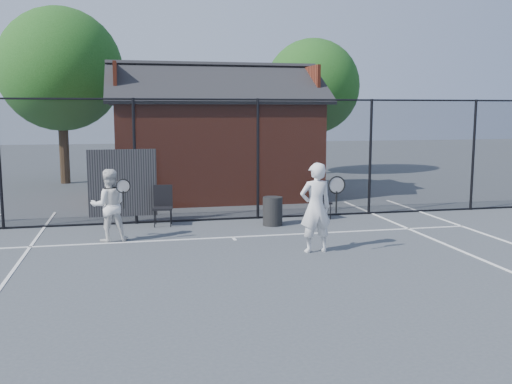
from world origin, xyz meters
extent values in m
plane|color=#41474A|center=(0.00, 0.00, 0.00)|extent=(80.00, 80.00, 0.00)
cube|color=white|center=(0.00, 3.00, 0.01)|extent=(11.00, 0.06, 0.01)
cube|color=white|center=(0.00, 2.85, 0.01)|extent=(0.06, 0.30, 0.01)
cylinder|color=black|center=(-5.00, 5.00, 1.50)|extent=(0.07, 0.07, 3.00)
cylinder|color=black|center=(-2.00, 5.00, 1.50)|extent=(0.07, 0.07, 3.00)
cylinder|color=black|center=(1.00, 5.00, 1.50)|extent=(0.07, 0.07, 3.00)
cylinder|color=black|center=(4.00, 5.00, 1.50)|extent=(0.07, 0.07, 3.00)
cylinder|color=black|center=(7.00, 5.00, 1.50)|extent=(0.07, 0.07, 3.00)
cylinder|color=black|center=(0.00, 5.00, 2.97)|extent=(22.00, 0.04, 0.04)
cylinder|color=black|center=(0.00, 5.00, 0.03)|extent=(22.00, 0.04, 0.04)
cube|color=black|center=(0.00, 5.00, 1.50)|extent=(22.00, 3.00, 0.01)
cube|color=black|center=(-2.30, 4.98, 1.00)|extent=(1.60, 0.04, 1.60)
cube|color=maroon|center=(0.50, 9.00, 1.50)|extent=(6.00, 4.00, 3.00)
cube|color=black|center=(0.50, 8.00, 3.53)|extent=(6.50, 2.36, 1.32)
cube|color=black|center=(0.50, 10.00, 3.53)|extent=(6.50, 2.36, 1.32)
cube|color=maroon|center=(-2.45, 9.00, 3.53)|extent=(0.10, 2.80, 1.06)
cube|color=maroon|center=(3.45, 9.00, 3.53)|extent=(0.10, 2.80, 1.06)
cylinder|color=black|center=(-4.50, 13.50, 1.26)|extent=(0.36, 0.36, 2.52)
sphere|color=#194413|center=(-4.50, 13.50, 4.20)|extent=(4.48, 4.48, 4.48)
cylinder|color=black|center=(5.50, 14.50, 1.12)|extent=(0.36, 0.36, 2.23)
sphere|color=#194413|center=(5.50, 14.50, 3.72)|extent=(3.97, 3.97, 3.97)
imported|color=white|center=(1.33, 1.42, 0.86)|extent=(0.66, 0.46, 1.73)
torus|color=black|center=(1.61, 1.08, 1.34)|extent=(0.34, 0.03, 0.34)
cylinder|color=black|center=(1.61, 1.08, 1.01)|extent=(0.03, 0.03, 0.41)
imported|color=white|center=(-2.57, 3.22, 0.76)|extent=(0.81, 0.67, 1.51)
torus|color=black|center=(-2.26, 2.91, 1.19)|extent=(0.30, 0.02, 0.30)
cylinder|color=black|center=(-2.26, 2.91, 0.91)|extent=(0.03, 0.03, 0.36)
cube|color=black|center=(-1.39, 4.60, 0.47)|extent=(0.50, 0.52, 0.93)
cube|color=black|center=(2.52, 4.60, 0.46)|extent=(0.53, 0.55, 0.91)
cylinder|color=#252525|center=(1.16, 4.10, 0.34)|extent=(0.50, 0.50, 0.68)
camera|label=1|loc=(-2.11, -8.80, 2.70)|focal=40.00mm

